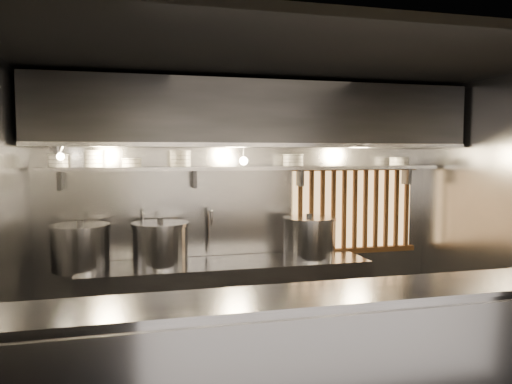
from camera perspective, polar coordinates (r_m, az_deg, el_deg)
name	(u,v)px	position (r m, az deg, el deg)	size (l,w,h in m)	color
ceiling	(289,60)	(4.22, 3.74, 14.84)	(4.50, 4.50, 0.00)	black
wall_back	(246,210)	(5.63, -1.11, -2.09)	(4.50, 4.50, 0.00)	gray
serving_counter	(332,375)	(3.56, 8.68, -19.99)	(4.50, 0.56, 1.13)	#929297
cooking_bench	(227,304)	(5.40, -3.34, -12.68)	(3.00, 0.70, 0.90)	#929297
bowl_shelf	(250,168)	(5.42, -0.68, 2.75)	(4.40, 0.34, 0.04)	#929297
exhaust_hood	(255,116)	(5.22, -0.10, 8.67)	(4.40, 0.81, 0.65)	#2D2D30
wood_screen	(354,209)	(6.02, 11.13, -1.94)	(1.56, 0.09, 1.04)	#EEB56B
faucet_left	(142,224)	(5.36, -12.85, -3.53)	(0.04, 0.30, 0.50)	silver
faucet_right	(209,221)	(5.42, -5.43, -3.35)	(0.04, 0.30, 0.50)	silver
heat_lamp	(57,150)	(4.83, -21.76, 4.46)	(0.25, 0.35, 0.20)	#929297
pendant_bulb	(244,161)	(5.28, -1.43, 3.59)	(0.09, 0.09, 0.19)	#2D2D30
stock_pot_left	(81,247)	(5.20, -19.42, -5.95)	(0.59, 0.59, 0.49)	#929297
stock_pot_mid	(161,244)	(5.18, -10.85, -5.84)	(0.68, 0.68, 0.48)	#929297
stock_pot_right	(309,237)	(5.49, 6.07, -5.19)	(0.69, 0.69, 0.48)	#929297
bowl_stack_0	(58,161)	(5.30, -21.68, 3.34)	(0.20, 0.20, 0.13)	silver
bowl_stack_1	(94,159)	(5.27, -18.02, 3.63)	(0.20, 0.20, 0.17)	silver
bowl_stack_2	(132,162)	(5.26, -14.03, 3.30)	(0.21, 0.21, 0.09)	silver
bowl_stack_3	(180,159)	(5.29, -8.66, 3.80)	(0.23, 0.23, 0.17)	silver
bowl_stack_4	(293,160)	(5.55, 4.26, 3.66)	(0.24, 0.24, 0.13)	silver
bowl_stack_5	(399,161)	(6.10, 16.04, 3.39)	(0.24, 0.24, 0.09)	silver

